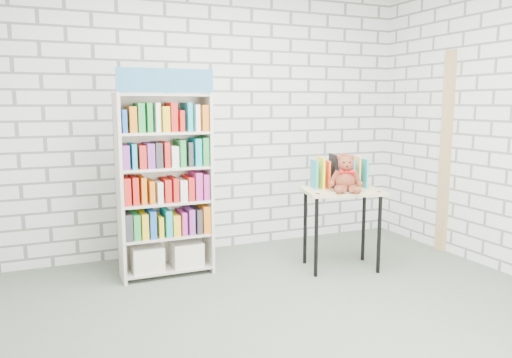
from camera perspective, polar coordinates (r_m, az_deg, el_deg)
name	(u,v)px	position (r m, az deg, el deg)	size (l,w,h in m)	color
ground	(299,320)	(3.80, 4.91, -15.72)	(4.50, 4.50, 0.00)	#535D4F
room_shell	(302,71)	(3.47, 5.30, 12.21)	(4.52, 4.02, 2.81)	silver
bookshelf	(165,184)	(4.57, -10.39, -0.52)	(0.83, 0.32, 1.86)	beige
display_table	(342,201)	(4.77, 9.79, -2.44)	(0.81, 0.65, 0.77)	tan
table_books	(339,172)	(4.83, 9.42, 0.79)	(0.53, 0.33, 0.30)	teal
teddy_bear	(346,177)	(4.62, 10.21, 0.25)	(0.32, 0.30, 0.34)	maroon
door_trim	(445,153)	(5.59, 20.84, 2.80)	(0.05, 0.12, 2.10)	tan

